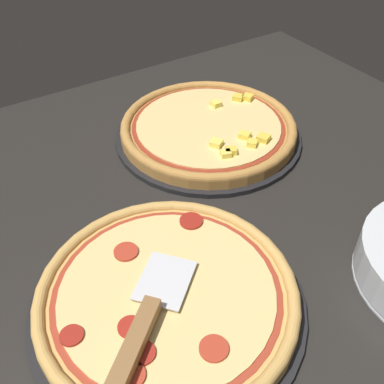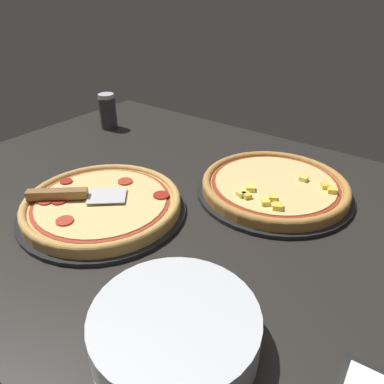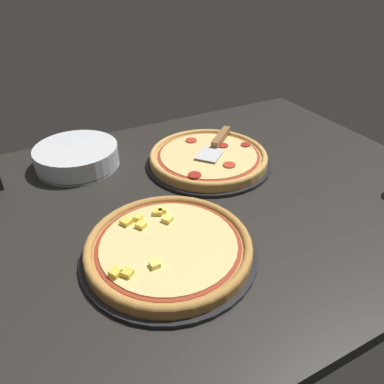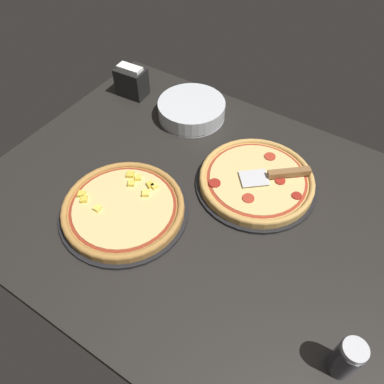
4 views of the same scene
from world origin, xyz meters
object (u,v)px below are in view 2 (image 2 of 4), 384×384
Objects in this scene: serving_spatula at (67,194)px; plate_stack at (175,330)px; parmesan_shaker at (108,111)px; pizza_back at (275,185)px; pizza_front at (102,203)px.

serving_spatula is 44.16cm from plate_stack.
pizza_back is at bearing -6.31° from parmesan_shaker.
serving_spatula is (-34.30, -35.77, 2.26)cm from pizza_back.
parmesan_shaker reaches higher than plate_stack.
pizza_front is 1.45× the size of plate_stack.
parmesan_shaker is at bearing 173.69° from pizza_back.
parmesan_shaker is at bearing 143.25° from plate_stack.
plate_stack is 94.62cm from parmesan_shaker.
parmesan_shaker is (-75.78, 56.59, 2.84)cm from plate_stack.
plate_stack is (42.08, -13.30, -1.65)cm from serving_spatula.
pizza_back is 68.50cm from parmesan_shaker.
plate_stack is 2.04× the size of parmesan_shaker.
pizza_front is 1.83× the size of serving_spatula.
pizza_back is (27.97, 31.28, -0.04)cm from pizza_front.
pizza_front is 8.07cm from serving_spatula.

